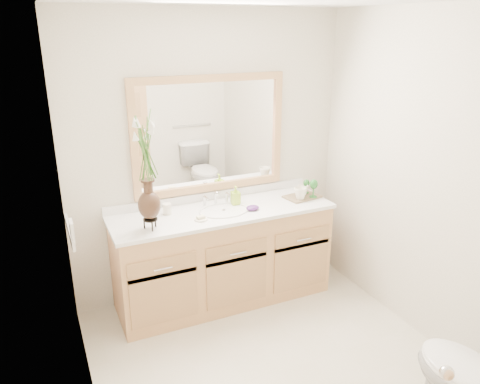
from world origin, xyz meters
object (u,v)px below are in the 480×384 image
tumbler (167,209)px  soap_bottle (236,196)px  tray (302,197)px  flower_vase (146,158)px

tumbler → soap_bottle: soap_bottle is taller
tumbler → tray: size_ratio=0.29×
tray → flower_vase: bearing=175.6°
tray → soap_bottle: bearing=161.6°
tumbler → soap_bottle: bearing=-2.1°
flower_vase → tray: bearing=4.7°
flower_vase → tumbler: size_ratio=9.04×
flower_vase → soap_bottle: size_ratio=5.60×
flower_vase → soap_bottle: (0.78, 0.21, -0.47)m
soap_bottle → tray: (0.60, -0.10, -0.06)m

